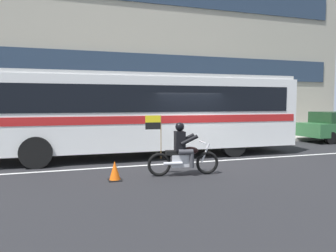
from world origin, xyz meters
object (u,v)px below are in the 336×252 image
Objects in this scene: motorcycle_with_rider at (183,153)px; fire_hydrant at (95,138)px; transit_bus at (143,109)px; traffic_cone at (115,171)px.

motorcycle_with_rider is 6.50m from fire_hydrant.
transit_bus is 16.55× the size of fire_hydrant.
motorcycle_with_rider is 3.97× the size of traffic_cone.
fire_hydrant is (-1.67, 2.64, -1.37)m from transit_bus.
transit_bus reaches higher than fire_hydrant.
fire_hydrant is 1.36× the size of traffic_cone.
traffic_cone is at bearing -89.39° from fire_hydrant.
fire_hydrant is at bearing 122.25° from transit_bus.
motorcycle_with_rider is at bearing -83.61° from transit_bus.
fire_hydrant is at bearing 90.61° from traffic_cone.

